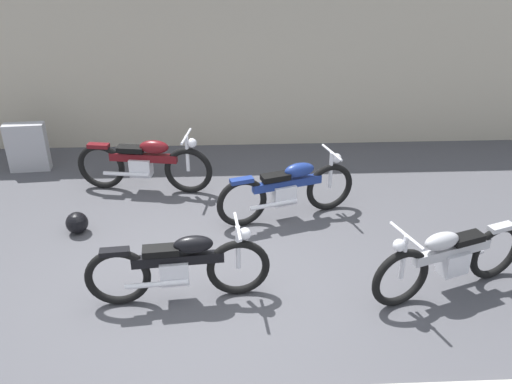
# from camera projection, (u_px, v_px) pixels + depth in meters

# --- Properties ---
(ground_plane) EXTENTS (40.00, 40.00, 0.00)m
(ground_plane) POSITION_uv_depth(u_px,v_px,m) (204.00, 286.00, 6.07)
(ground_plane) COLOR #47474C
(building_wall) EXTENTS (18.00, 0.30, 2.69)m
(building_wall) POSITION_uv_depth(u_px,v_px,m) (210.00, 66.00, 9.10)
(building_wall) COLOR #B2A893
(building_wall) RESTS_ON ground_plane
(stone_marker) EXTENTS (0.62, 0.25, 0.77)m
(stone_marker) POSITION_uv_depth(u_px,v_px,m) (27.00, 147.00, 8.53)
(stone_marker) COLOR #9E9EA3
(stone_marker) RESTS_ON ground_plane
(helmet) EXTENTS (0.28, 0.28, 0.28)m
(helmet) POSITION_uv_depth(u_px,v_px,m) (77.00, 223.00, 6.99)
(helmet) COLOR black
(helmet) RESTS_ON ground_plane
(motorcycle_silver) EXTENTS (1.84, 0.83, 0.86)m
(motorcycle_silver) POSITION_uv_depth(u_px,v_px,m) (449.00, 259.00, 5.81)
(motorcycle_silver) COLOR black
(motorcycle_silver) RESTS_ON ground_plane
(motorcycle_blue) EXTENTS (1.86, 0.78, 0.86)m
(motorcycle_blue) POSITION_uv_depth(u_px,v_px,m) (288.00, 189.00, 7.21)
(motorcycle_blue) COLOR black
(motorcycle_blue) RESTS_ON ground_plane
(motorcycle_black) EXTENTS (1.91, 0.53, 0.86)m
(motorcycle_black) POSITION_uv_depth(u_px,v_px,m) (180.00, 266.00, 5.69)
(motorcycle_black) COLOR black
(motorcycle_black) RESTS_ON ground_plane
(motorcycle_maroon) EXTENTS (1.98, 0.57, 0.89)m
(motorcycle_maroon) POSITION_uv_depth(u_px,v_px,m) (145.00, 163.00, 7.89)
(motorcycle_maroon) COLOR black
(motorcycle_maroon) RESTS_ON ground_plane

